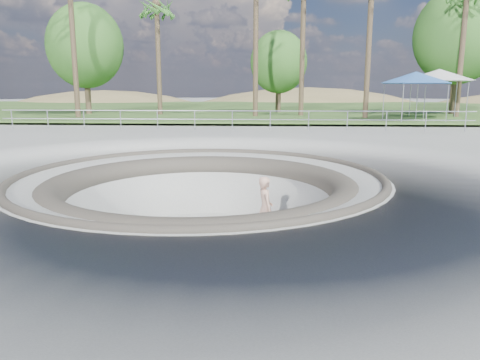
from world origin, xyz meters
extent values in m
plane|color=#AAABA5|center=(0.00, 0.00, 0.00)|extent=(180.00, 180.00, 0.00)
torus|color=#AAABA5|center=(0.00, 0.00, -2.00)|extent=(14.00, 14.00, 4.00)
cylinder|color=#AAABA5|center=(0.00, 0.00, -1.95)|extent=(6.60, 6.60, 0.10)
torus|color=#464138|center=(0.00, 0.00, -0.02)|extent=(10.24, 10.24, 0.24)
torus|color=#464138|center=(0.00, 0.00, -0.45)|extent=(8.91, 8.91, 0.81)
cube|color=#325020|center=(0.00, 34.00, 0.22)|extent=(180.00, 36.00, 0.12)
ellipsoid|color=brown|center=(-22.00, 55.00, -6.44)|extent=(50.40, 36.00, 23.40)
ellipsoid|color=brown|center=(8.00, 60.00, -7.87)|extent=(61.60, 44.00, 28.60)
cylinder|color=#989AA0|center=(0.00, 12.00, 1.17)|extent=(25.00, 0.05, 0.05)
cylinder|color=#989AA0|center=(0.00, 12.00, 0.72)|extent=(25.00, 0.05, 0.05)
cube|color=olive|center=(1.83, -0.08, -1.83)|extent=(0.76, 0.42, 0.02)
cylinder|color=#B9B9BE|center=(1.83, -0.08, -1.86)|extent=(0.08, 0.16, 0.03)
cylinder|color=#B9B9BE|center=(1.83, -0.08, -1.86)|extent=(0.08, 0.16, 0.03)
cylinder|color=beige|center=(1.83, -0.08, -1.87)|extent=(0.06, 0.04, 0.06)
cylinder|color=beige|center=(1.83, -0.08, -1.87)|extent=(0.06, 0.04, 0.06)
cylinder|color=beige|center=(1.83, -0.08, -1.87)|extent=(0.06, 0.04, 0.06)
cylinder|color=beige|center=(1.83, -0.08, -1.87)|extent=(0.06, 0.04, 0.06)
imported|color=#D4A289|center=(1.83, -0.08, -0.91)|extent=(0.61, 0.77, 1.83)
cylinder|color=#989AA0|center=(11.84, 18.77, 1.49)|extent=(0.06, 0.06, 2.41)
cylinder|color=#989AA0|center=(14.91, 18.77, 1.49)|extent=(0.06, 0.06, 2.41)
cylinder|color=#989AA0|center=(11.84, 21.84, 1.49)|extent=(0.06, 0.06, 2.41)
cylinder|color=#989AA0|center=(14.91, 21.84, 1.49)|extent=(0.06, 0.06, 2.41)
cube|color=silver|center=(13.37, 20.30, 2.80)|extent=(3.73, 3.73, 0.08)
cone|color=silver|center=(13.37, 20.30, 3.18)|extent=(6.44, 6.44, 0.77)
cylinder|color=#989AA0|center=(9.76, 16.67, 1.40)|extent=(0.06, 0.06, 2.24)
cylinder|color=#989AA0|center=(12.61, 16.67, 1.40)|extent=(0.06, 0.06, 2.24)
cylinder|color=#989AA0|center=(9.76, 19.52, 1.40)|extent=(0.06, 0.06, 2.24)
cylinder|color=#989AA0|center=(12.61, 19.52, 1.40)|extent=(0.06, 0.06, 2.24)
cube|color=#2F60AC|center=(11.18, 18.09, 2.63)|extent=(3.51, 3.51, 0.08)
cone|color=#2F60AC|center=(11.18, 18.09, 2.98)|extent=(5.98, 5.98, 0.71)
cylinder|color=brown|center=(-11.43, 19.60, 5.07)|extent=(0.36, 0.36, 9.80)
cylinder|color=brown|center=(-6.46, 23.34, 4.34)|extent=(0.36, 0.36, 8.33)
cylinder|color=brown|center=(0.95, 21.54, 5.18)|extent=(0.36, 0.36, 10.02)
cylinder|color=brown|center=(4.32, 22.67, 4.93)|extent=(0.36, 0.36, 9.51)
cylinder|color=brown|center=(8.60, 20.33, 4.76)|extent=(0.36, 0.36, 9.17)
cylinder|color=brown|center=(15.30, 21.76, 4.68)|extent=(0.36, 0.36, 9.03)
cylinder|color=brown|center=(-12.28, 23.83, 2.64)|extent=(0.44, 0.44, 4.93)
ellipsoid|color=#326923|center=(-12.28, 23.83, 5.46)|extent=(5.89, 5.36, 6.43)
cylinder|color=brown|center=(2.71, 27.04, 2.13)|extent=(0.44, 0.44, 3.91)
ellipsoid|color=#326923|center=(2.71, 27.04, 4.36)|extent=(4.67, 4.25, 5.09)
cylinder|color=brown|center=(16.36, 25.48, 2.97)|extent=(0.44, 0.44, 5.60)
ellipsoid|color=#326923|center=(16.36, 25.48, 6.17)|extent=(6.69, 6.08, 7.30)
camera|label=1|loc=(1.87, -12.71, 2.48)|focal=35.00mm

